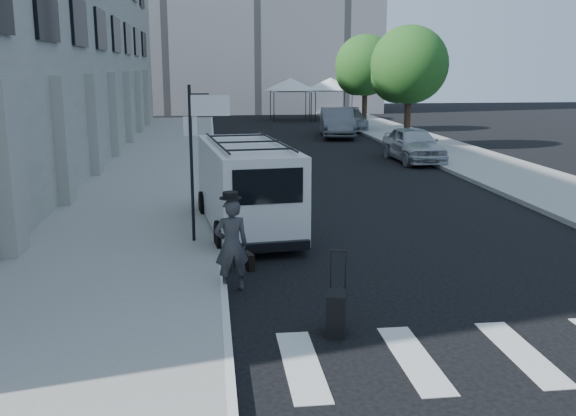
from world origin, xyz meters
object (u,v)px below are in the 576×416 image
object	(u,v)px
briefcase	(249,261)
cargo_van	(246,185)
parked_car_b	(337,122)
parked_car_c	(350,119)
businessman	(231,245)
parked_car_a	(413,144)
suitcase	(336,313)

from	to	relation	value
briefcase	cargo_van	xyz separation A→B (m)	(0.15, 3.30, 0.96)
cargo_van	briefcase	bearing A→B (deg)	-99.13
briefcase	parked_car_b	xyz separation A→B (m)	(6.69, 24.48, 0.68)
briefcase	parked_car_b	size ratio (longest dim) A/B	0.09
parked_car_b	parked_car_c	distance (m)	4.06
businessman	briefcase	size ratio (longest dim) A/B	3.93
businessman	parked_car_b	xyz separation A→B (m)	(7.07, 25.72, -0.02)
parked_car_b	parked_car_c	size ratio (longest dim) A/B	1.05
briefcase	parked_car_b	bearing A→B (deg)	59.45
briefcase	parked_car_a	world-z (taller)	parked_car_a
parked_car_c	parked_car_a	bearing A→B (deg)	-84.68
parked_car_a	parked_car_b	distance (m)	10.32
cargo_van	parked_car_a	xyz separation A→B (m)	(7.85, 10.95, -0.37)
briefcase	cargo_van	bearing A→B (deg)	72.07
businessman	parked_car_c	distance (m)	30.70
parked_car_a	parked_car_c	world-z (taller)	parked_car_a
suitcase	cargo_van	bearing A→B (deg)	113.93
businessman	parked_car_c	world-z (taller)	businessman
parked_car_a	parked_car_b	xyz separation A→B (m)	(-1.32, 10.23, 0.09)
parked_car_b	cargo_van	bearing A→B (deg)	-100.31
businessman	parked_car_a	world-z (taller)	businessman
parked_car_b	parked_car_c	world-z (taller)	parked_car_b
businessman	parked_car_a	size ratio (longest dim) A/B	0.39
parked_car_a	parked_car_c	xyz separation A→B (m)	(0.26, 13.97, -0.04)
businessman	cargo_van	xyz separation A→B (m)	(0.53, 4.54, 0.26)
briefcase	parked_car_c	xyz separation A→B (m)	(8.26, 28.22, 0.54)
businessman	suitcase	size ratio (longest dim) A/B	1.35
cargo_van	parked_car_b	xyz separation A→B (m)	(6.54, 21.18, -0.28)
parked_car_a	parked_car_c	distance (m)	13.98
businessman	parked_car_b	world-z (taller)	businessman
cargo_van	parked_car_b	distance (m)	22.17
briefcase	parked_car_c	bearing A→B (deg)	58.42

